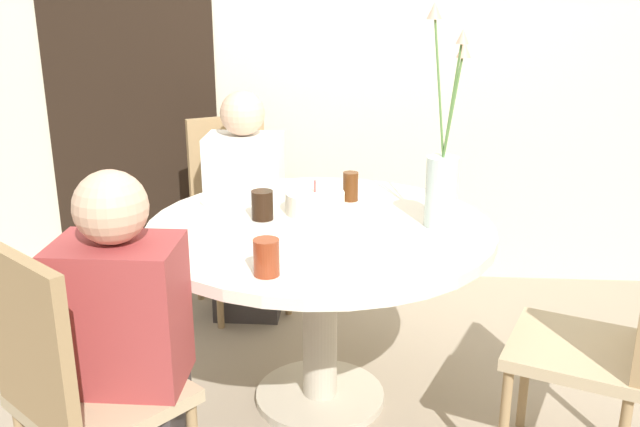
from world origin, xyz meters
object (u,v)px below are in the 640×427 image
(drink_glass_2, at_px, (351,186))
(flower_vase, at_px, (442,174))
(person_woman, at_px, (246,214))
(person_guest, at_px, (126,365))
(chair_near_front, at_px, (74,383))
(side_plate, at_px, (228,201))
(drink_glass_1, at_px, (262,205))
(birthday_cake, at_px, (315,202))
(chair_far_back, at_px, (235,202))
(chair_left_flank, at_px, (606,332))
(drink_glass_0, at_px, (266,257))

(drink_glass_2, bearing_deg, flower_vase, -39.80)
(person_woman, xyz_separation_m, person_guest, (-0.11, -1.36, 0.00))
(chair_near_front, distance_m, side_plate, 1.05)
(drink_glass_1, xyz_separation_m, person_guest, (-0.30, -0.68, -0.26))
(chair_near_front, xyz_separation_m, side_plate, (0.23, 1.00, 0.20))
(chair_near_front, height_order, drink_glass_2, chair_near_front)
(birthday_cake, bearing_deg, person_woman, 121.89)
(chair_far_back, bearing_deg, side_plate, -109.94)
(chair_near_front, height_order, chair_left_flank, same)
(chair_left_flank, distance_m, drink_glass_2, 1.07)
(chair_far_back, xyz_separation_m, flower_vase, (0.89, -0.84, 0.38))
(person_guest, bearing_deg, drink_glass_0, 25.43)
(birthday_cake, xyz_separation_m, person_guest, (-0.48, -0.77, -0.25))
(birthday_cake, distance_m, drink_glass_1, 0.20)
(drink_glass_2, height_order, person_guest, person_guest)
(chair_near_front, height_order, person_woman, person_woman)
(drink_glass_2, bearing_deg, birthday_cake, -128.30)
(person_guest, bearing_deg, chair_near_front, -128.35)
(birthday_cake, height_order, person_woman, person_woman)
(chair_near_front, bearing_deg, chair_left_flank, -127.00)
(person_woman, distance_m, person_guest, 1.37)
(flower_vase, xyz_separation_m, person_woman, (-0.82, 0.70, -0.40))
(chair_far_back, height_order, person_guest, person_guest)
(chair_near_front, distance_m, drink_glass_1, 0.94)
(chair_left_flank, bearing_deg, side_plate, -93.08)
(side_plate, bearing_deg, drink_glass_1, -49.97)
(chair_near_front, relative_size, birthday_cake, 4.17)
(chair_near_front, bearing_deg, drink_glass_0, -109.13)
(chair_near_front, xyz_separation_m, flower_vase, (1.03, 0.79, 0.38))
(drink_glass_1, height_order, drink_glass_2, drink_glass_2)
(drink_glass_2, bearing_deg, drink_glass_1, -141.34)
(chair_far_back, xyz_separation_m, drink_glass_2, (0.57, -0.57, 0.25))
(chair_left_flank, relative_size, flower_vase, 1.21)
(chair_near_front, bearing_deg, chair_far_back, -56.45)
(drink_glass_2, bearing_deg, chair_near_front, -123.73)
(birthday_cake, distance_m, drink_glass_2, 0.21)
(birthday_cake, height_order, person_guest, person_guest)
(flower_vase, bearing_deg, birthday_cake, 166.50)
(chair_near_front, relative_size, person_woman, 0.85)
(drink_glass_2, bearing_deg, person_guest, -123.07)
(chair_far_back, height_order, chair_left_flank, same)
(chair_far_back, xyz_separation_m, chair_left_flank, (1.38, -1.23, 0.00))
(flower_vase, height_order, person_woman, flower_vase)
(drink_glass_1, bearing_deg, drink_glass_2, 38.66)
(flower_vase, distance_m, drink_glass_1, 0.65)
(person_woman, bearing_deg, flower_vase, -40.45)
(chair_far_back, distance_m, drink_glass_1, 0.89)
(chair_far_back, distance_m, flower_vase, 1.28)
(side_plate, distance_m, drink_glass_0, 0.74)
(chair_left_flank, bearing_deg, flower_vase, -106.91)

